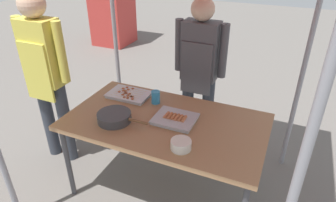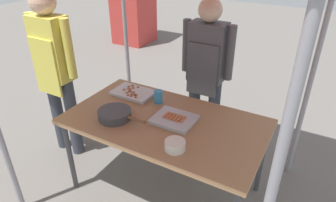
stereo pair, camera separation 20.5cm
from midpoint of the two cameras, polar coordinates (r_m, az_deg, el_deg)
name	(u,v)px [view 2 (the right image)]	position (r m, az deg, el deg)	size (l,w,h in m)	color
ground_plane	(165,188)	(2.87, 1.62, -16.36)	(18.00, 18.00, 0.00)	#66605B
stall_table	(165,125)	(2.42, 1.84, -4.75)	(1.60, 0.90, 0.75)	#9E724C
tray_grilled_sausages	(174,119)	(2.37, 3.69, -3.57)	(0.33, 0.28, 0.05)	#ADADB2
tray_meat_skewers	(133,93)	(2.77, -4.61, 1.54)	(0.38, 0.25, 0.04)	silver
cooking_wok	(115,114)	(2.42, -7.82, -2.55)	(0.43, 0.27, 0.07)	#38383A
condiment_bowl	(175,145)	(2.07, 4.22, -8.57)	(0.15, 0.15, 0.07)	silver
drink_cup_near_edge	(158,97)	(2.61, 0.37, 0.79)	(0.08, 0.08, 0.11)	#338CBF
vendor_woman	(206,67)	(2.92, 9.38, 6.44)	(0.52, 0.23, 1.59)	#333842
customer_nearby	(54,64)	(2.96, -19.17, 6.78)	(0.52, 0.23, 1.68)	#333842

